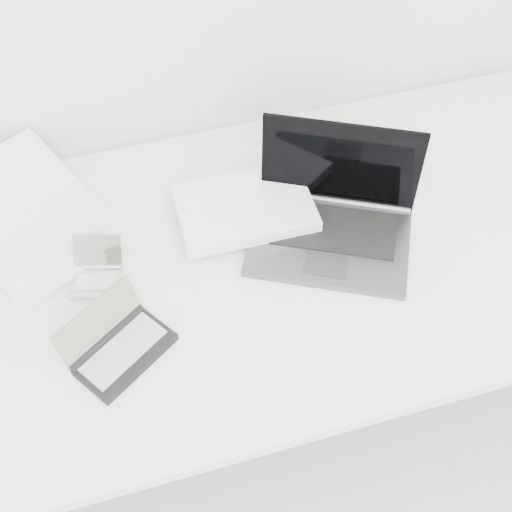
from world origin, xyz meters
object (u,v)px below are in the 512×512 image
object	(u,v)px
netbook_open_white	(39,229)
laptop_large	(293,214)
palmtop_charcoal	(118,346)
desk	(264,269)

from	to	relation	value
netbook_open_white	laptop_large	bearing A→B (deg)	-43.27
laptop_large	netbook_open_white	world-z (taller)	laptop_large
netbook_open_white	palmtop_charcoal	xyz separation A→B (m)	(0.11, -0.33, -0.00)
desk	palmtop_charcoal	world-z (taller)	palmtop_charcoal
laptop_large	netbook_open_white	xyz separation A→B (m)	(-0.52, 0.12, -0.02)
palmtop_charcoal	desk	bearing A→B (deg)	-10.26
laptop_large	desk	bearing A→B (deg)	-115.31
laptop_large	netbook_open_white	size ratio (longest dim) A/B	1.09
laptop_large	palmtop_charcoal	world-z (taller)	laptop_large
laptop_large	netbook_open_white	bearing A→B (deg)	-166.69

